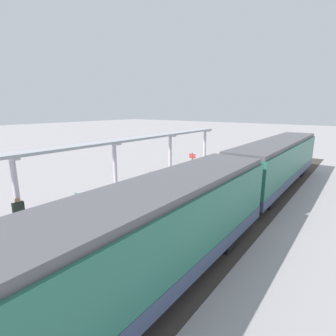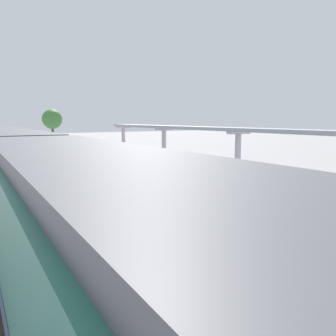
{
  "view_description": "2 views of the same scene",
  "coord_description": "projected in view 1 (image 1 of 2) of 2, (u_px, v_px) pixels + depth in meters",
  "views": [
    {
      "loc": [
        -10.12,
        11.59,
        5.75
      ],
      "look_at": [
        -0.15,
        -1.55,
        1.87
      ],
      "focal_mm": 27.39,
      "sensor_mm": 36.0,
      "label": 1
    },
    {
      "loc": [
        -6.94,
        -10.73,
        3.95
      ],
      "look_at": [
        0.25,
        0.97,
        1.89
      ],
      "focal_mm": 34.59,
      "sensor_mm": 36.0,
      "label": 2
    }
  ],
  "objects": [
    {
      "name": "ground_plane",
      "position": [
        151.0,
        201.0,
        16.26
      ],
      "size": [
        176.0,
        176.0,
        0.0
      ],
      "primitive_type": "plane",
      "color": "#9E999B"
    },
    {
      "name": "tactile_edge_strip",
      "position": [
        200.0,
        214.0,
        14.16
      ],
      "size": [
        0.42,
        32.29,
        0.01
      ],
      "primitive_type": "cube",
      "color": "gold",
      "rests_on": "ground"
    },
    {
      "name": "trackbed",
      "position": [
        231.0,
        223.0,
        13.09
      ],
      "size": [
        3.2,
        44.29,
        0.01
      ],
      "primitive_type": "cube",
      "color": "#38332D",
      "rests_on": "ground"
    },
    {
      "name": "train_near_carriage",
      "position": [
        277.0,
        162.0,
        18.86
      ],
      "size": [
        2.65,
        14.43,
        3.48
      ],
      "color": "#296B58",
      "rests_on": "ground"
    },
    {
      "name": "train_far_carriage",
      "position": [
        132.0,
        250.0,
        7.22
      ],
      "size": [
        2.65,
        14.43,
        3.48
      ],
      "color": "#296B58",
      "rests_on": "ground"
    },
    {
      "name": "canopy_pillar_nearest",
      "position": [
        205.0,
        146.0,
        27.68
      ],
      "size": [
        1.1,
        0.44,
        3.44
      ],
      "color": "slate",
      "rests_on": "ground"
    },
    {
      "name": "canopy_pillar_second",
      "position": [
        170.0,
        154.0,
        22.83
      ],
      "size": [
        1.1,
        0.44,
        3.44
      ],
      "color": "slate",
      "rests_on": "ground"
    },
    {
      "name": "canopy_pillar_third",
      "position": [
        115.0,
        167.0,
        17.84
      ],
      "size": [
        1.1,
        0.44,
        3.44
      ],
      "color": "slate",
      "rests_on": "ground"
    },
    {
      "name": "canopy_pillar_fourth",
      "position": [
        16.0,
        190.0,
        12.82
      ],
      "size": [
        1.1,
        0.44,
        3.44
      ],
      "color": "slate",
      "rests_on": "ground"
    },
    {
      "name": "canopy_beam",
      "position": [
        114.0,
        142.0,
        17.45
      ],
      "size": [
        1.2,
        26.14,
        0.16
      ],
      "primitive_type": "cube",
      "color": "#A8AAB2",
      "rests_on": "canopy_pillar_nearest"
    },
    {
      "name": "bench_near_end",
      "position": [
        85.0,
        201.0,
        14.93
      ],
      "size": [
        1.52,
        0.5,
        0.86
      ],
      "color": "#327865",
      "rests_on": "ground"
    },
    {
      "name": "bench_mid_platform",
      "position": [
        199.0,
        164.0,
        24.78
      ],
      "size": [
        1.52,
        0.52,
        0.86
      ],
      "color": "gold",
      "rests_on": "ground"
    },
    {
      "name": "bench_far_end",
      "position": [
        158.0,
        178.0,
        19.83
      ],
      "size": [
        1.51,
        0.47,
        0.86
      ],
      "color": "#9B3533",
      "rests_on": "ground"
    },
    {
      "name": "trash_bin",
      "position": [
        207.0,
        161.0,
        26.21
      ],
      "size": [
        0.48,
        0.48,
        0.99
      ],
      "primitive_type": "cylinder",
      "color": "#3E4349",
      "rests_on": "ground"
    },
    {
      "name": "platform_info_sign",
      "position": [
        192.0,
        164.0,
        20.87
      ],
      "size": [
        0.56,
        0.1,
        2.2
      ],
      "color": "#4C4C51",
      "rests_on": "ground"
    },
    {
      "name": "passenger_waiting_near_edge",
      "position": [
        221.0,
        177.0,
        17.9
      ],
      "size": [
        0.26,
        0.5,
        1.67
      ],
      "color": "gray",
      "rests_on": "ground"
    },
    {
      "name": "passenger_by_the_benches",
      "position": [
        19.0,
        210.0,
        12.03
      ],
      "size": [
        0.23,
        0.49,
        1.68
      ],
      "color": "brown",
      "rests_on": "ground"
    }
  ]
}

